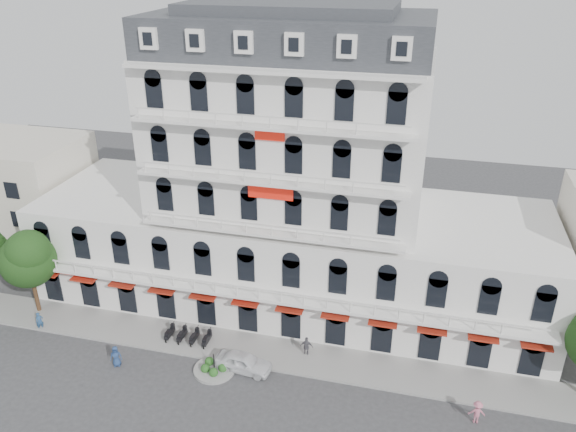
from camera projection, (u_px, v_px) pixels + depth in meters
The scene contains 11 objects.
sidewalk at pixel (263, 352), 45.13m from camera, with size 53.00×4.00×0.16m, color gray.
main_building at pixel (290, 196), 48.70m from camera, with size 45.00×15.00×25.80m.
flank_building_west at pixel (17, 195), 58.79m from camera, with size 14.00×10.00×12.00m, color beige.
traffic_island at pixel (214, 368), 43.09m from camera, with size 3.20×3.20×1.60m.
parked_scooter_row at pixel (189, 342), 46.39m from camera, with size 4.40×1.80×1.10m, color black, non-canonical shape.
tree_west_inner at pixel (27, 256), 47.74m from camera, with size 4.76×4.76×8.25m.
parked_car at pixel (244, 362), 42.98m from camera, with size 1.76×4.38×1.49m, color white.
pedestrian_left at pixel (116, 356), 43.38m from camera, with size 0.87×0.57×1.78m, color navy.
pedestrian_mid at pixel (307, 347), 44.45m from camera, with size 1.03×0.43×1.75m, color #57555D.
pedestrian_right at pixel (477, 412), 38.18m from camera, with size 1.15×0.66×1.77m, color #C66980.
pedestrian_far at pixel (40, 321), 47.49m from camera, with size 0.62×0.40×1.69m, color navy.
Camera 1 is at (10.77, -25.35, 29.48)m, focal length 35.00 mm.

